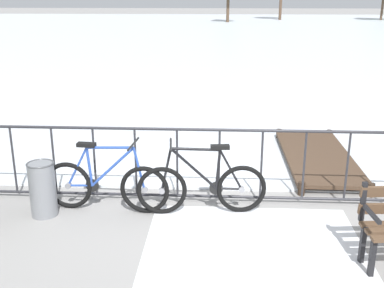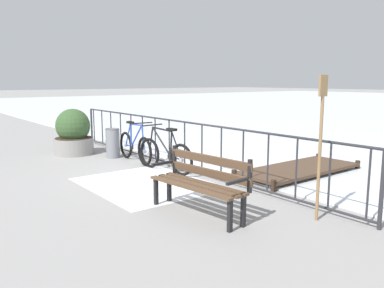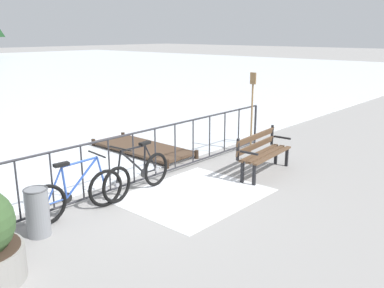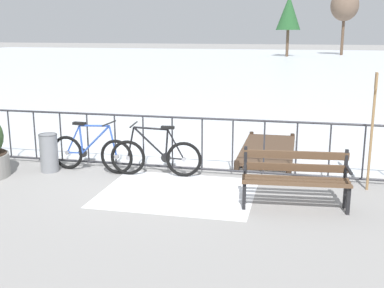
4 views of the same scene
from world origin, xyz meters
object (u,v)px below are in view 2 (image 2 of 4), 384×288
(bicycle_near_railing, at_px, (135,146))
(planter_with_shrub, at_px, (73,134))
(trash_bin, at_px, (113,143))
(park_bench, at_px, (201,179))
(oar_upright, at_px, (321,139))
(bicycle_second, at_px, (165,154))

(bicycle_near_railing, xyz_separation_m, planter_with_shrub, (-1.84, -0.78, 0.17))
(bicycle_near_railing, distance_m, trash_bin, 0.81)
(bicycle_near_railing, height_order, trash_bin, bicycle_near_railing)
(bicycle_near_railing, height_order, park_bench, bicycle_near_railing)
(oar_upright, bearing_deg, park_bench, -137.79)
(bicycle_second, distance_m, trash_bin, 2.08)
(bicycle_near_railing, bearing_deg, oar_upright, 0.12)
(bicycle_second, xyz_separation_m, trash_bin, (-2.07, -0.18, 0.00))
(bicycle_near_railing, distance_m, planter_with_shrub, 2.01)
(park_bench, distance_m, planter_with_shrub, 5.67)
(park_bench, relative_size, trash_bin, 2.24)
(bicycle_near_railing, height_order, oar_upright, oar_upright)
(trash_bin, relative_size, oar_upright, 0.37)
(bicycle_second, xyz_separation_m, planter_with_shrub, (-3.13, -0.77, 0.17))
(bicycle_second, height_order, planter_with_shrub, planter_with_shrub)
(bicycle_near_railing, relative_size, trash_bin, 2.33)
(bicycle_near_railing, height_order, bicycle_second, same)
(park_bench, distance_m, trash_bin, 4.69)
(park_bench, bearing_deg, bicycle_near_railing, 164.31)
(bicycle_near_railing, relative_size, planter_with_shrub, 1.44)
(bicycle_second, height_order, park_bench, bicycle_second)
(bicycle_near_railing, bearing_deg, bicycle_second, -0.17)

